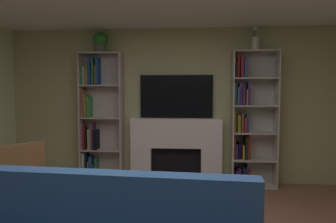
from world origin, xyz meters
The scene contains 8 objects.
wall_back_accent centered at (0.00, 2.77, 1.28)m, with size 5.77×0.06×2.56m, color tan.
fireplace centered at (0.00, 2.63, 0.56)m, with size 1.59×0.51×1.07m.
tv centered at (0.00, 2.71, 1.43)m, with size 1.20×0.06×0.71m, color black.
bookshelf_left centered at (-1.34, 2.64, 1.06)m, with size 0.70×0.27×2.15m.
bookshelf_right centered at (1.16, 2.61, 1.04)m, with size 0.70×0.34×2.15m.
potted_plant centered at (-1.25, 2.59, 2.34)m, with size 0.23×0.23×0.33m.
vase_with_flowers centered at (1.24, 2.59, 2.29)m, with size 0.11×0.11×0.38m.
armchair centered at (-1.62, 0.55, 0.51)m, with size 0.79×0.81×1.00m.
Camera 1 is at (0.31, -2.49, 1.54)m, focal length 33.55 mm.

